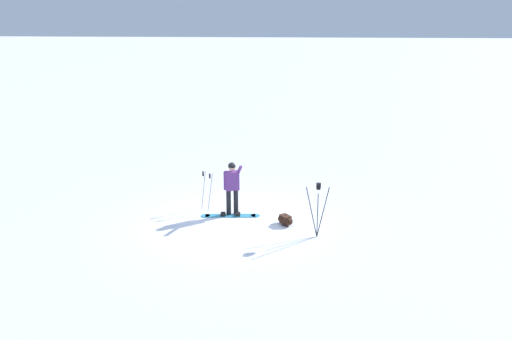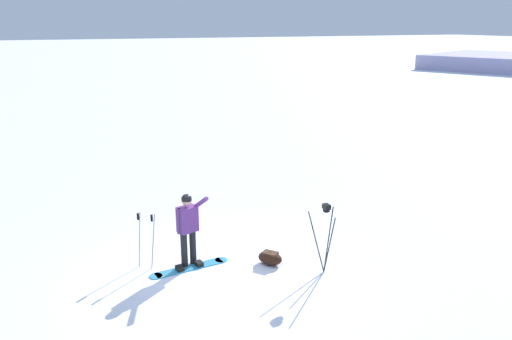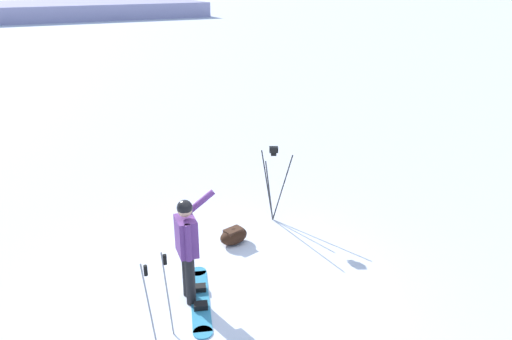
% 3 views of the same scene
% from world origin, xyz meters
% --- Properties ---
extents(ground_plane, '(300.00, 300.00, 0.00)m').
position_xyz_m(ground_plane, '(0.00, 0.00, 0.00)').
color(ground_plane, white).
extents(snowboarder, '(0.61, 0.60, 1.63)m').
position_xyz_m(snowboarder, '(0.18, -0.60, 0.97)').
color(snowboarder, black).
rests_on(snowboarder, ground_plane).
extents(snowboard, '(1.74, 0.44, 0.10)m').
position_xyz_m(snowboard, '(0.22, -0.46, 0.02)').
color(snowboard, teal).
rests_on(snowboard, ground_plane).
extents(gear_bag_large, '(0.61, 0.64, 0.28)m').
position_xyz_m(gear_bag_large, '(-1.43, 0.03, 0.15)').
color(gear_bag_large, black).
rests_on(gear_bag_large, ground_plane).
extents(camera_tripod, '(0.64, 0.59, 1.50)m').
position_xyz_m(camera_tripod, '(-2.31, 0.79, 1.06)').
color(camera_tripod, '#262628').
rests_on(camera_tripod, ground_plane).
extents(ski_poles, '(0.40, 0.35, 1.17)m').
position_xyz_m(ski_poles, '(1.00, -0.91, 0.78)').
color(ski_poles, gray).
rests_on(ski_poles, ground_plane).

